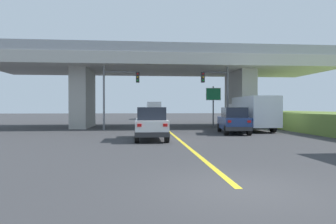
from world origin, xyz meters
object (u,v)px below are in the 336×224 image
traffic_signal_farside (116,88)px  highway_sign (213,98)px  box_truck (252,113)px  suv_lead (151,123)px  traffic_signal_nearside (219,89)px  suv_crossing (233,120)px  semi_truck_distant (154,110)px

traffic_signal_farside → highway_sign: 9.88m
box_truck → highway_sign: highway_sign is taller
suv_lead → traffic_signal_farside: traffic_signal_farside is taller
traffic_signal_nearside → highway_sign: 2.62m
suv_lead → suv_crossing: 7.58m
box_truck → highway_sign: 5.25m
suv_crossing → box_truck: size_ratio=0.63×
box_truck → traffic_signal_farside: bearing=169.3°
highway_sign → semi_truck_distant: highway_sign is taller
suv_lead → traffic_signal_nearside: traffic_signal_nearside is taller
traffic_signal_farside → suv_lead: bearing=-72.3°
box_truck → semi_truck_distant: bearing=104.5°
semi_truck_distant → box_truck: bearing=-75.5°
box_truck → semi_truck_distant: size_ratio=1.04×
suv_lead → suv_crossing: (6.50, 3.90, -0.00)m
traffic_signal_nearside → semi_truck_distant: size_ratio=0.81×
box_truck → traffic_signal_nearside: 3.77m
suv_lead → traffic_signal_farside: (-2.89, 9.04, 2.75)m
traffic_signal_farside → semi_truck_distant: bearing=80.0°
suv_lead → highway_sign: 13.27m
semi_truck_distant → highway_sign: bearing=-78.1°
traffic_signal_nearside → semi_truck_distant: 26.90m
suv_crossing → box_truck: 3.86m
highway_sign → semi_truck_distant: (-5.02, 23.83, -1.43)m
suv_crossing → highway_sign: size_ratio=1.14×
box_truck → suv_crossing: bearing=-131.2°
suv_lead → traffic_signal_farside: 9.88m
traffic_signal_nearside → highway_sign: traffic_signal_nearside is taller
semi_truck_distant → suv_crossing: bearing=-81.2°
box_truck → highway_sign: bearing=117.2°
semi_truck_distant → suv_lead: bearing=-92.8°
suv_lead → traffic_signal_nearside: (6.64, 8.74, 2.71)m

